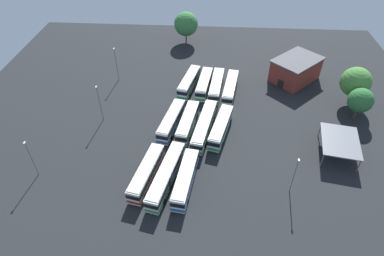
# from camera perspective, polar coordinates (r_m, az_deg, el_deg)

# --- Properties ---
(ground_plane) EXTENTS (112.86, 112.86, 0.00)m
(ground_plane) POSITION_cam_1_polar(r_m,az_deg,el_deg) (72.27, 0.62, -0.39)
(ground_plane) COLOR black
(bus_row0_slot1) EXTENTS (13.01, 4.29, 3.45)m
(bus_row0_slot1) POSITION_cam_1_polar(r_m,az_deg,el_deg) (59.89, -1.17, -8.91)
(bus_row0_slot1) COLOR silver
(bus_row0_slot1) RESTS_ON ground_plane
(bus_row0_slot2) EXTENTS (15.50, 5.79, 3.45)m
(bus_row0_slot2) POSITION_cam_1_polar(r_m,az_deg,el_deg) (60.60, -4.58, -8.30)
(bus_row0_slot2) COLOR silver
(bus_row0_slot2) RESTS_ON ground_plane
(bus_row0_slot3) EXTENTS (13.11, 5.18, 3.45)m
(bus_row0_slot3) POSITION_cam_1_polar(r_m,az_deg,el_deg) (61.46, -7.96, -7.75)
(bus_row0_slot3) COLOR silver
(bus_row0_slot3) RESTS_ON ground_plane
(bus_row1_slot0) EXTENTS (12.98, 5.57, 3.45)m
(bus_row1_slot0) POSITION_cam_1_polar(r_m,az_deg,el_deg) (70.52, 5.07, 0.15)
(bus_row1_slot0) COLOR silver
(bus_row1_slot0) RESTS_ON ground_plane
(bus_row1_slot1) EXTENTS (15.51, 5.32, 3.45)m
(bus_row1_slot1) POSITION_cam_1_polar(r_m,az_deg,el_deg) (70.62, 2.15, 0.38)
(bus_row1_slot1) COLOR silver
(bus_row1_slot1) RESTS_ON ground_plane
(bus_row1_slot2) EXTENTS (12.72, 4.48, 3.45)m
(bus_row1_slot2) POSITION_cam_1_polar(r_m,az_deg,el_deg) (71.47, -0.75, 0.98)
(bus_row1_slot2) COLOR silver
(bus_row1_slot2) RESTS_ON ground_plane
(bus_row1_slot3) EXTENTS (13.04, 5.22, 3.45)m
(bus_row1_slot3) POSITION_cam_1_polar(r_m,az_deg,el_deg) (72.06, -3.61, 1.27)
(bus_row1_slot3) COLOR silver
(bus_row1_slot3) RESTS_ON ground_plane
(bus_row2_slot0) EXTENTS (13.33, 4.54, 3.45)m
(bus_row2_slot0) POSITION_cam_1_polar(r_m,az_deg,el_deg) (83.06, 6.73, 7.00)
(bus_row2_slot0) COLOR silver
(bus_row2_slot0) RESTS_ON ground_plane
(bus_row2_slot1) EXTENTS (13.08, 4.01, 3.45)m
(bus_row2_slot1) POSITION_cam_1_polar(r_m,az_deg,el_deg) (83.61, 4.30, 7.42)
(bus_row2_slot1) COLOR silver
(bus_row2_slot1) RESTS_ON ground_plane
(bus_row2_slot2) EXTENTS (12.19, 4.13, 3.45)m
(bus_row2_slot2) POSITION_cam_1_polar(r_m,az_deg,el_deg) (84.16, 2.16, 7.76)
(bus_row2_slot2) COLOR silver
(bus_row2_slot2) RESTS_ON ground_plane
(bus_row2_slot3) EXTENTS (12.79, 5.35, 3.45)m
(bus_row2_slot3) POSITION_cam_1_polar(r_m,az_deg,el_deg) (84.85, -0.49, 8.08)
(bus_row2_slot3) COLOR silver
(bus_row2_slot3) RESTS_ON ground_plane
(depot_building) EXTENTS (15.09, 15.11, 6.19)m
(depot_building) POSITION_cam_1_polar(r_m,az_deg,el_deg) (91.90, 17.69, 9.76)
(depot_building) COLOR maroon
(depot_building) RESTS_ON ground_plane
(maintenance_shelter) EXTENTS (11.05, 8.88, 3.53)m
(maintenance_shelter) POSITION_cam_1_polar(r_m,az_deg,el_deg) (71.13, 24.58, -2.07)
(maintenance_shelter) COLOR slate
(maintenance_shelter) RESTS_ON ground_plane
(lamp_post_mid_lot) EXTENTS (0.56, 0.28, 8.40)m
(lamp_post_mid_lot) POSITION_cam_1_polar(r_m,az_deg,el_deg) (66.51, -26.36, -4.66)
(lamp_post_mid_lot) COLOR slate
(lamp_post_mid_lot) RESTS_ON ground_plane
(lamp_post_near_entrance) EXTENTS (0.56, 0.28, 8.19)m
(lamp_post_near_entrance) POSITION_cam_1_polar(r_m,az_deg,el_deg) (59.73, 17.51, -7.77)
(lamp_post_near_entrance) COLOR slate
(lamp_post_near_entrance) RESTS_ON ground_plane
(lamp_post_far_corner) EXTENTS (0.56, 0.28, 9.23)m
(lamp_post_far_corner) POSITION_cam_1_polar(r_m,az_deg,el_deg) (88.94, -13.14, 11.02)
(lamp_post_far_corner) COLOR slate
(lamp_post_far_corner) RESTS_ON ground_plane
(lamp_post_by_building) EXTENTS (0.56, 0.28, 9.07)m
(lamp_post_by_building) POSITION_cam_1_polar(r_m,az_deg,el_deg) (74.98, -15.89, 4.38)
(lamp_post_by_building) COLOR slate
(lamp_post_by_building) RESTS_ON ground_plane
(tree_east_edge) EXTENTS (5.57, 5.57, 7.71)m
(tree_east_edge) POSITION_cam_1_polar(r_m,az_deg,el_deg) (81.92, 27.44, 4.32)
(tree_east_edge) COLOR brown
(tree_east_edge) RESTS_ON ground_plane
(tree_northeast) EXTENTS (7.45, 7.45, 9.79)m
(tree_northeast) POSITION_cam_1_polar(r_m,az_deg,el_deg) (106.80, -1.05, 17.77)
(tree_northeast) COLOR brown
(tree_northeast) RESTS_ON ground_plane
(tree_north_edge) EXTENTS (7.04, 7.04, 9.56)m
(tree_north_edge) POSITION_cam_1_polar(r_m,az_deg,el_deg) (86.01, 26.75, 7.21)
(tree_north_edge) COLOR brown
(tree_north_edge) RESTS_ON ground_plane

